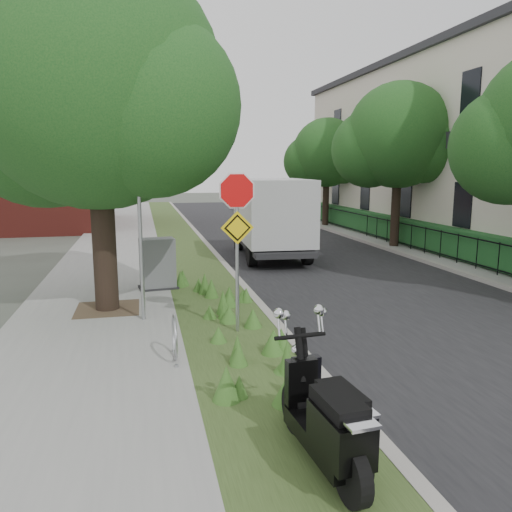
{
  "coord_description": "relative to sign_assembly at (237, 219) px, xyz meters",
  "views": [
    {
      "loc": [
        -3.15,
        -8.67,
        3.28
      ],
      "look_at": [
        -0.64,
        2.3,
        1.3
      ],
      "focal_mm": 35.0,
      "sensor_mm": 36.0,
      "label": 1
    }
  ],
  "objects": [
    {
      "name": "kerb_near",
      "position": [
        0.9,
        9.42,
        -2.26
      ],
      "size": [
        0.2,
        60.0,
        0.13
      ],
      "primitive_type": "cube",
      "color": "#9E9991",
      "rests_on": "ground"
    },
    {
      "name": "fence_far",
      "position": [
        8.6,
        9.42,
        -1.66
      ],
      "size": [
        0.04,
        24.0,
        1.0
      ],
      "color": "black",
      "rests_on": "ground"
    },
    {
      "name": "verge",
      "position": [
        -0.1,
        9.42,
        -2.27
      ],
      "size": [
        2.0,
        60.0,
        0.12
      ],
      "primitive_type": "cube",
      "color": "#354A1F",
      "rests_on": "ground"
    },
    {
      "name": "far_tree_b",
      "position": [
        8.34,
        9.46,
        2.04
      ],
      "size": [
        4.83,
        4.31,
        6.56
      ],
      "color": "black",
      "rests_on": "ground"
    },
    {
      "name": "ground",
      "position": [
        1.4,
        -0.58,
        -2.33
      ],
      "size": [
        120.0,
        120.0,
        0.0
      ],
      "primitive_type": "plane",
      "color": "#4C5147",
      "rests_on": "ground"
    },
    {
      "name": "sign_assembly",
      "position": [
        0.0,
        0.0,
        0.0
      ],
      "size": [
        0.94,
        0.08,
        3.22
      ],
      "color": "#A5A8AD",
      "rests_on": "ground"
    },
    {
      "name": "terrace_houses",
      "position": [
        12.89,
        9.42,
        1.83
      ],
      "size": [
        7.4,
        26.4,
        8.2
      ],
      "color": "beige",
      "rests_on": "ground"
    },
    {
      "name": "bare_post",
      "position": [
        -1.8,
        1.22,
        -0.21
      ],
      "size": [
        0.08,
        0.08,
        4.0
      ],
      "color": "#A5A8AD",
      "rests_on": "ground"
    },
    {
      "name": "scooter_far",
      "position": [
        0.18,
        -4.58,
        -1.77
      ],
      "size": [
        0.51,
        1.9,
        0.91
      ],
      "color": "black",
      "rests_on": "ground"
    },
    {
      "name": "box_truck",
      "position": [
        2.87,
        8.4,
        -0.71
      ],
      "size": [
        2.49,
        5.61,
        2.48
      ],
      "color": "#262628",
      "rests_on": "ground"
    },
    {
      "name": "footpath_far",
      "position": [
        9.6,
        9.42,
        -2.27
      ],
      "size": [
        3.2,
        60.0,
        0.12
      ],
      "primitive_type": "cube",
      "color": "gray",
      "rests_on": "ground"
    },
    {
      "name": "sidewalk_near",
      "position": [
        -2.85,
        9.42,
        -2.27
      ],
      "size": [
        3.5,
        60.0,
        0.12
      ],
      "primitive_type": "cube",
      "color": "gray",
      "rests_on": "ground"
    },
    {
      "name": "kerb_far",
      "position": [
        7.9,
        9.42,
        -2.26
      ],
      "size": [
        0.2,
        60.0,
        0.13
      ],
      "primitive_type": "cube",
      "color": "#9E9991",
      "rests_on": "ground"
    },
    {
      "name": "road",
      "position": [
        4.4,
        9.42,
        -2.32
      ],
      "size": [
        7.0,
        60.0,
        0.01
      ],
      "primitive_type": "cube",
      "color": "black",
      "rests_on": "ground"
    },
    {
      "name": "far_tree_c",
      "position": [
        8.34,
        17.46,
        1.63
      ],
      "size": [
        4.37,
        3.89,
        5.93
      ],
      "color": "black",
      "rests_on": "ground"
    },
    {
      "name": "bike_hoop",
      "position": [
        -1.3,
        -1.18,
        -1.83
      ],
      "size": [
        0.06,
        0.78,
        0.77
      ],
      "color": "#A5A8AD",
      "rests_on": "ground"
    },
    {
      "name": "hedge_far",
      "position": [
        9.3,
        9.42,
        -1.66
      ],
      "size": [
        1.0,
        24.0,
        1.1
      ],
      "primitive_type": "cube",
      "color": "#1B4D22",
      "rests_on": "footpath_far"
    },
    {
      "name": "utility_cabinet",
      "position": [
        -1.4,
        4.02,
        -1.56
      ],
      "size": [
        1.08,
        0.79,
        1.34
      ],
      "color": "#262628",
      "rests_on": "ground"
    },
    {
      "name": "scooter_near",
      "position": [
        0.05,
        -4.8,
        -1.74
      ],
      "size": [
        0.52,
        2.01,
        0.96
      ],
      "color": "black",
      "rests_on": "ground"
    },
    {
      "name": "street_tree_main",
      "position": [
        -2.68,
        2.28,
        2.48
      ],
      "size": [
        6.21,
        5.54,
        7.66
      ],
      "color": "black",
      "rests_on": "ground"
    },
    {
      "name": "brick_building",
      "position": [
        -8.1,
        21.42,
        1.88
      ],
      "size": [
        9.4,
        10.4,
        8.3
      ],
      "color": "maroon",
      "rests_on": "ground"
    }
  ]
}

